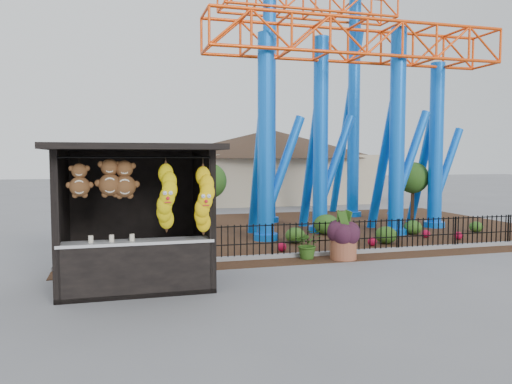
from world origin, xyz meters
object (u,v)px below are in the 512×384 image
object	(u,v)px
prize_booth	(136,218)
potted_plant	(308,244)
terracotta_planter	(343,248)
roller_coaster	(337,66)

from	to	relation	value
prize_booth	potted_plant	size ratio (longest dim) A/B	4.09
terracotta_planter	prize_booth	bearing A→B (deg)	-165.54
terracotta_planter	potted_plant	size ratio (longest dim) A/B	0.86
terracotta_planter	potted_plant	distance (m)	0.98
prize_booth	terracotta_planter	xyz separation A→B (m)	(5.65, 1.46, -1.20)
roller_coaster	potted_plant	size ratio (longest dim) A/B	12.86
prize_booth	roller_coaster	size ratio (longest dim) A/B	0.32
prize_booth	terracotta_planter	distance (m)	5.96
prize_booth	potted_plant	bearing A→B (deg)	20.73
prize_booth	roller_coaster	distance (m)	11.97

